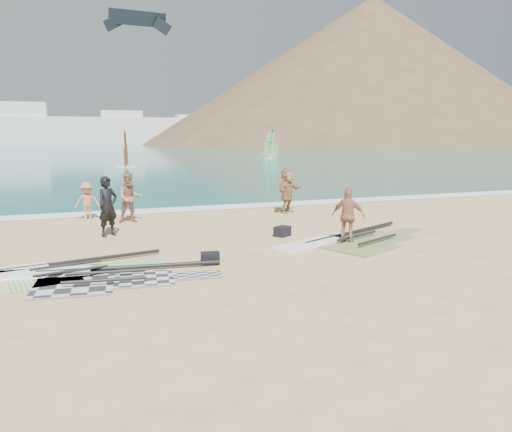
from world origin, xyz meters
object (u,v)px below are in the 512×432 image
object	(u,v)px
rig_green	(48,271)
person_wetsuit	(108,207)
beachgoer_back	(348,216)
rig_orange	(346,241)
beachgoer_mid	(87,201)
gear_bag_near	(282,231)
beachgoer_right	(287,190)
gear_bag_far	(210,258)
rig_grey	(87,277)
beachgoer_left	(130,198)

from	to	relation	value
rig_green	person_wetsuit	size ratio (longest dim) A/B	2.60
person_wetsuit	beachgoer_back	world-z (taller)	person_wetsuit
rig_green	rig_orange	xyz separation A→B (m)	(8.72, 0.54, 0.00)
beachgoer_mid	gear_bag_near	bearing A→B (deg)	-42.36
gear_bag_near	person_wetsuit	xyz separation A→B (m)	(-5.48, 2.03, 0.84)
person_wetsuit	beachgoer_back	xyz separation A→B (m)	(6.96, -3.78, -0.12)
rig_green	beachgoer_right	xyz separation A→B (m)	(9.39, 6.74, 0.93)
gear_bag_near	beachgoer_mid	world-z (taller)	beachgoer_mid
beachgoer_mid	beachgoer_right	xyz separation A→B (m)	(8.23, -0.95, 0.22)
gear_bag_near	person_wetsuit	distance (m)	5.90
gear_bag_far	gear_bag_near	bearing A→B (deg)	39.07
rig_grey	rig_green	size ratio (longest dim) A/B	1.06
person_wetsuit	beachgoer_right	world-z (taller)	person_wetsuit
gear_bag_near	beachgoer_back	world-z (taller)	beachgoer_back
beachgoer_back	beachgoer_right	bearing A→B (deg)	-53.46
rig_orange	beachgoer_back	world-z (taller)	beachgoer_back
rig_green	rig_grey	bearing A→B (deg)	-55.18
beachgoer_back	gear_bag_near	bearing A→B (deg)	-7.00
gear_bag_far	beachgoer_left	xyz separation A→B (m)	(-1.33, 7.04, 0.82)
gear_bag_far	beachgoer_right	distance (m)	9.00
gear_bag_far	beachgoer_left	size ratio (longest dim) A/B	0.26
gear_bag_near	rig_grey	bearing A→B (deg)	-154.69
rig_orange	gear_bag_far	size ratio (longest dim) A/B	12.67
rig_green	gear_bag_near	xyz separation A→B (m)	(7.22, 2.14, 0.12)
rig_grey	rig_green	world-z (taller)	rig_grey
rig_grey	rig_orange	world-z (taller)	rig_orange
rig_orange	beachgoer_back	size ratio (longest dim) A/B	3.51
beachgoer_right	person_wetsuit	bearing A→B (deg)	161.06
rig_grey	person_wetsuit	size ratio (longest dim) A/B	2.77
rig_orange	beachgoer_right	xyz separation A→B (m)	(0.67, 6.20, 0.92)
rig_green	beachgoer_right	world-z (taller)	beachgoer_right
rig_grey	rig_green	distance (m)	1.23
gear_bag_near	gear_bag_far	world-z (taller)	gear_bag_near
rig_green	beachgoer_back	size ratio (longest dim) A/B	2.95
gear_bag_far	beachgoer_back	xyz separation A→B (m)	(4.66, 0.83, 0.74)
rig_green	beachgoer_right	distance (m)	11.60
beachgoer_left	gear_bag_far	bearing A→B (deg)	-79.95
gear_bag_near	beachgoer_left	xyz separation A→B (m)	(-4.52, 4.46, 0.80)
rig_orange	gear_bag_far	bearing A→B (deg)	167.06
beachgoer_left	beachgoer_back	xyz separation A→B (m)	(5.99, -6.21, -0.08)
gear_bag_far	rig_green	bearing A→B (deg)	173.73
rig_grey	beachgoer_back	bearing A→B (deg)	15.53
beachgoer_back	rig_grey	bearing A→B (deg)	51.84
beachgoer_left	beachgoer_back	bearing A→B (deg)	-46.67
gear_bag_far	beachgoer_right	bearing A→B (deg)	53.28
gear_bag_near	beachgoer_left	world-z (taller)	beachgoer_left
beachgoer_left	rig_grey	bearing A→B (deg)	-104.34
gear_bag_near	beachgoer_right	world-z (taller)	beachgoer_right
beachgoer_right	rig_green	bearing A→B (deg)	178.15
person_wetsuit	beachgoer_mid	bearing A→B (deg)	66.09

